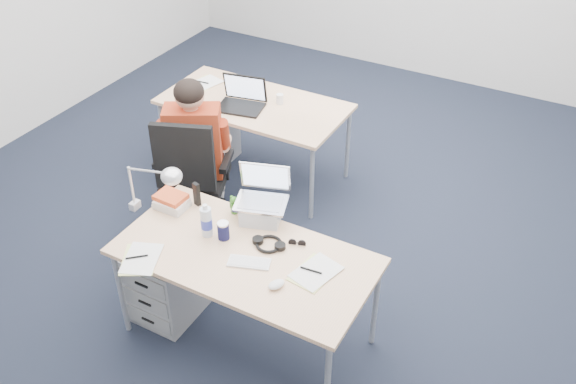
{
  "coord_description": "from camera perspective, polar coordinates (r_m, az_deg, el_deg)",
  "views": [
    {
      "loc": [
        2.04,
        -3.41,
        3.34
      ],
      "look_at": [
        0.39,
        -0.41,
        0.85
      ],
      "focal_mm": 40.0,
      "sensor_mm": 36.0,
      "label": 1
    }
  ],
  "objects": [
    {
      "name": "papers_left",
      "position": [
        4.0,
        -13.07,
        -5.84
      ],
      "size": [
        0.3,
        0.34,
        0.01
      ],
      "primitive_type": "cube",
      "rotation": [
        0.0,
        0.0,
        0.43
      ],
      "color": "#E7ED89",
      "rests_on": "desk_near"
    },
    {
      "name": "book_stack",
      "position": [
        4.34,
        -10.33,
        -0.82
      ],
      "size": [
        0.23,
        0.19,
        0.1
      ],
      "primitive_type": "cube",
      "rotation": [
        0.0,
        0.0,
        -0.13
      ],
      "color": "silver",
      "rests_on": "desk_near"
    },
    {
      "name": "office_chair",
      "position": [
        5.12,
        -8.14,
        -0.66
      ],
      "size": [
        0.9,
        0.9,
        1.1
      ],
      "rotation": [
        0.0,
        0.0,
        0.38
      ],
      "color": "black",
      "rests_on": "ground"
    },
    {
      "name": "headphones",
      "position": [
        3.99,
        -1.71,
        -4.57
      ],
      "size": [
        0.24,
        0.19,
        0.04
      ],
      "primitive_type": null,
      "rotation": [
        0.0,
        0.0,
        0.11
      ],
      "color": "black",
      "rests_on": "desk_near"
    },
    {
      "name": "water_bottle",
      "position": [
        4.04,
        -7.28,
        -2.48
      ],
      "size": [
        0.1,
        0.1,
        0.24
      ],
      "primitive_type": "cylinder",
      "rotation": [
        0.0,
        0.0,
        -0.38
      ],
      "color": "silver",
      "rests_on": "desk_near"
    },
    {
      "name": "silver_laptop",
      "position": [
        4.1,
        -2.42,
        -0.47
      ],
      "size": [
        0.4,
        0.35,
        0.35
      ],
      "primitive_type": null,
      "rotation": [
        0.0,
        0.0,
        0.32
      ],
      "color": "silver",
      "rests_on": "desk_near"
    },
    {
      "name": "seated_person",
      "position": [
        5.07,
        -8.03,
        3.75
      ],
      "size": [
        0.66,
        0.8,
        1.32
      ],
      "rotation": [
        0.0,
        0.0,
        0.51
      ],
      "color": "#A03016",
      "rests_on": "ground"
    },
    {
      "name": "room",
      "position": [
        4.3,
        -1.97,
        13.73
      ],
      "size": [
        6.02,
        7.02,
        2.8
      ],
      "color": "silver",
      "rests_on": "ground"
    },
    {
      "name": "papers_right",
      "position": [
        3.81,
        2.32,
        -7.17
      ],
      "size": [
        0.26,
        0.33,
        0.01
      ],
      "primitive_type": "cube",
      "rotation": [
        0.0,
        0.0,
        -0.21
      ],
      "color": "#E7ED89",
      "rests_on": "desk_near"
    },
    {
      "name": "desk_lamp",
      "position": [
        4.2,
        -12.42,
        0.46
      ],
      "size": [
        0.4,
        0.17,
        0.45
      ],
      "primitive_type": null,
      "rotation": [
        0.0,
        0.0,
        0.07
      ],
      "color": "silver",
      "rests_on": "desk_near"
    },
    {
      "name": "dark_laptop",
      "position": [
        5.41,
        -4.32,
        8.69
      ],
      "size": [
        0.44,
        0.43,
        0.27
      ],
      "primitive_type": null,
      "rotation": [
        0.0,
        0.0,
        0.2
      ],
      "color": "black",
      "rests_on": "desk_far"
    },
    {
      "name": "cordless_phone",
      "position": [
        4.32,
        -8.12,
        -0.19
      ],
      "size": [
        0.05,
        0.04,
        0.17
      ],
      "primitive_type": "cube",
      "rotation": [
        0.0,
        0.0,
        -0.3
      ],
      "color": "black",
      "rests_on": "desk_near"
    },
    {
      "name": "can_koozie",
      "position": [
        4.03,
        -5.77,
        -3.42
      ],
      "size": [
        0.09,
        0.09,
        0.12
      ],
      "primitive_type": "cylinder",
      "rotation": [
        0.0,
        0.0,
        -0.23
      ],
      "color": "#13153D",
      "rests_on": "desk_near"
    },
    {
      "name": "far_papers",
      "position": [
        5.91,
        -7.51,
        9.53
      ],
      "size": [
        0.26,
        0.33,
        0.01
      ],
      "primitive_type": "cube",
      "rotation": [
        0.0,
        0.0,
        -0.21
      ],
      "color": "white",
      "rests_on": "desk_far"
    },
    {
      "name": "bear_figurine",
      "position": [
        4.23,
        -4.82,
        -1.11
      ],
      "size": [
        0.07,
        0.06,
        0.13
      ],
      "primitive_type": null,
      "rotation": [
        0.0,
        0.0,
        0.06
      ],
      "color": "#216A1C",
      "rests_on": "desk_near"
    },
    {
      "name": "far_cup",
      "position": [
        5.52,
        -0.73,
        8.27
      ],
      "size": [
        0.08,
        0.08,
        0.09
      ],
      "primitive_type": "cylinder",
      "rotation": [
        0.0,
        0.0,
        -0.37
      ],
      "color": "white",
      "rests_on": "desk_far"
    },
    {
      "name": "drawer_pedestal_near",
      "position": [
        4.5,
        -10.48,
        -7.66
      ],
      "size": [
        0.4,
        0.5,
        0.55
      ],
      "primitive_type": "cube",
      "color": "#A4A7AA",
      "rests_on": "ground"
    },
    {
      "name": "drawer_pedestal_far",
      "position": [
        6.01,
        -7.16,
        5.05
      ],
      "size": [
        0.4,
        0.5,
        0.55
      ],
      "primitive_type": "cube",
      "color": "#A4A7AA",
      "rests_on": "ground"
    },
    {
      "name": "desk_far",
      "position": [
        5.59,
        -3.05,
        7.54
      ],
      "size": [
        1.6,
        0.8,
        0.73
      ],
      "color": "tan",
      "rests_on": "ground"
    },
    {
      "name": "sunglasses",
      "position": [
        4.0,
        0.82,
        -4.55
      ],
      "size": [
        0.12,
        0.09,
        0.03
      ],
      "primitive_type": null,
      "rotation": [
        0.0,
        0.0,
        0.33
      ],
      "color": "black",
      "rests_on": "desk_near"
    },
    {
      "name": "computer_mouse",
      "position": [
        3.72,
        -1.04,
        -8.22
      ],
      "size": [
        0.1,
        0.12,
        0.04
      ],
      "primitive_type": "ellipsoid",
      "rotation": [
        0.0,
        0.0,
        -0.42
      ],
      "color": "white",
      "rests_on": "desk_near"
    },
    {
      "name": "desk_near",
      "position": [
        3.98,
        -3.86,
        -6.04
      ],
      "size": [
        1.6,
        0.8,
        0.73
      ],
      "color": "tan",
      "rests_on": "ground"
    },
    {
      "name": "floor",
      "position": [
        5.19,
        -1.59,
        -4.05
      ],
      "size": [
        7.0,
        7.0,
        0.0
      ],
      "primitive_type": "plane",
      "color": "black",
      "rests_on": "ground"
    },
    {
      "name": "wireless_keyboard",
      "position": [
        3.88,
        -3.47,
        -6.26
      ],
      "size": [
        0.28,
        0.18,
        0.01
      ],
      "primitive_type": "cube",
      "rotation": [
        0.0,
        0.0,
        0.34
      ],
      "color": "white",
      "rests_on": "desk_near"
    }
  ]
}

